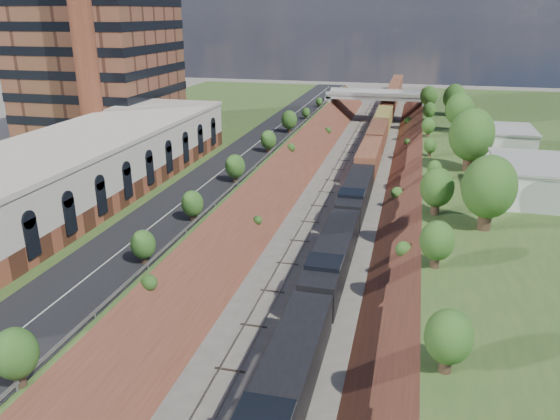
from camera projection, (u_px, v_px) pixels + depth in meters
The scene contains 15 objects.
platform_left at pixel (131, 168), 84.99m from camera, with size 44.00×180.00×5.00m, color #365924.
embankment_left at pixel (267, 194), 80.86m from camera, with size 7.07×180.00×7.07m, color brown.
embankment_right at pixel (419, 206), 75.87m from camera, with size 7.07×180.00×7.07m, color brown.
rail_left_track at pixel (323, 198), 78.92m from camera, with size 1.58×180.00×0.18m, color gray.
rail_right_track at pixel (359, 201), 77.74m from camera, with size 1.58×180.00×0.18m, color gray.
road at pixel (237, 159), 80.15m from camera, with size 8.00×180.00×0.10m, color black.
guardrail at pixel (263, 158), 78.87m from camera, with size 0.10×171.00×0.70m.
commercial_building at pixel (70, 171), 61.73m from camera, with size 14.30×62.30×7.00m.
smokestack at pixel (81, 16), 74.32m from camera, with size 3.20×3.20×40.00m, color brown.
overpass at pixel (377, 101), 133.22m from camera, with size 24.50×8.30×7.40m.
white_building_near at pixel (534, 181), 63.35m from camera, with size 9.00×12.00×4.00m, color silver.
white_building_far at pixel (504, 141), 83.60m from camera, with size 8.00×10.00×3.60m, color silver.
tree_right_large at pixel (489, 188), 53.06m from camera, with size 5.25×5.25×7.61m.
tree_left_crest at pixel (120, 265), 42.15m from camera, with size 2.45×2.45×3.55m.
freight_train at pixel (380, 129), 112.25m from camera, with size 3.24×181.77×4.79m.
Camera 1 is at (9.43, -14.03, 25.48)m, focal length 35.00 mm.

